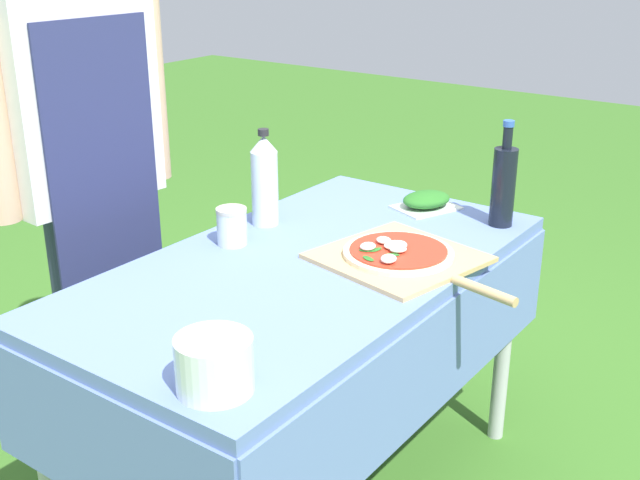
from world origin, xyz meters
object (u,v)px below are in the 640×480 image
(oil_bottle, at_px, (504,184))
(mixing_tub, at_px, (214,364))
(sauce_jar, at_px, (232,228))
(person_cook, at_px, (82,150))
(prep_table, at_px, (306,296))
(herb_container, at_px, (426,201))
(water_bottle, at_px, (265,180))
(pizza_on_peel, at_px, (400,256))

(oil_bottle, xyz_separation_m, mixing_tub, (-1.10, 0.05, -0.07))
(mixing_tub, distance_m, sauce_jar, 0.71)
(person_cook, relative_size, mixing_tub, 11.18)
(prep_table, xyz_separation_m, sauce_jar, (-0.02, 0.23, 0.14))
(herb_container, relative_size, sauce_jar, 2.16)
(prep_table, relative_size, water_bottle, 4.93)
(prep_table, xyz_separation_m, oil_bottle, (0.53, -0.28, 0.21))
(herb_container, height_order, sauce_jar, sauce_jar)
(oil_bottle, bearing_deg, pizza_on_peel, 166.65)
(person_cook, xyz_separation_m, mixing_tub, (-0.45, -0.91, -0.15))
(prep_table, xyz_separation_m, water_bottle, (0.15, 0.26, 0.22))
(person_cook, bearing_deg, pizza_on_peel, 110.05)
(water_bottle, distance_m, herb_container, 0.49)
(water_bottle, bearing_deg, prep_table, -120.70)
(water_bottle, bearing_deg, sauce_jar, -170.48)
(mixing_tub, bearing_deg, oil_bottle, -2.86)
(person_cook, bearing_deg, oil_bottle, 127.45)
(prep_table, height_order, oil_bottle, oil_bottle)
(person_cook, height_order, sauce_jar, person_cook)
(oil_bottle, relative_size, mixing_tub, 2.09)
(pizza_on_peel, xyz_separation_m, herb_container, (0.39, 0.14, 0.01))
(person_cook, xyz_separation_m, water_bottle, (0.27, -0.43, -0.08))
(water_bottle, xyz_separation_m, sauce_jar, (-0.17, -0.03, -0.08))
(sauce_jar, bearing_deg, oil_bottle, -42.60)
(mixing_tub, xyz_separation_m, sauce_jar, (0.55, 0.45, -0.01))
(pizza_on_peel, distance_m, water_bottle, 0.46)
(pizza_on_peel, height_order, water_bottle, water_bottle)
(person_cook, distance_m, pizza_on_peel, 0.93)
(person_cook, relative_size, herb_container, 7.38)
(water_bottle, xyz_separation_m, herb_container, (0.38, -0.30, -0.10))
(prep_table, height_order, pizza_on_peel, pizza_on_peel)
(person_cook, bearing_deg, herb_container, 135.15)
(person_cook, height_order, herb_container, person_cook)
(pizza_on_peel, bearing_deg, water_bottle, 100.47)
(pizza_on_peel, distance_m, herb_container, 0.41)
(water_bottle, distance_m, sauce_jar, 0.19)
(mixing_tub, height_order, sauce_jar, mixing_tub)
(herb_container, height_order, mixing_tub, mixing_tub)
(water_bottle, distance_m, mixing_tub, 0.87)
(water_bottle, height_order, herb_container, water_bottle)
(herb_container, xyz_separation_m, mixing_tub, (-1.10, -0.18, 0.03))
(person_cook, xyz_separation_m, oil_bottle, (0.64, -0.96, -0.09))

